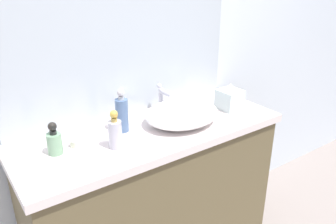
{
  "coord_description": "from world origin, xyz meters",
  "views": [
    {
      "loc": [
        -0.91,
        -0.91,
        1.68
      ],
      "look_at": [
        0.02,
        0.41,
        0.99
      ],
      "focal_mm": 37.05,
      "sensor_mm": 36.0,
      "label": 1
    }
  ],
  "objects_px": {
    "lotion_bottle": "(54,141)",
    "tissue_box": "(230,98)",
    "sink_basin": "(182,113)",
    "soap_dispenser": "(122,113)",
    "perfume_bottle": "(115,132)",
    "candle_jar": "(77,143)"
  },
  "relations": [
    {
      "from": "perfume_bottle",
      "to": "soap_dispenser",
      "type": "bearing_deg",
      "value": 51.28
    },
    {
      "from": "soap_dispenser",
      "to": "lotion_bottle",
      "type": "distance_m",
      "value": 0.35
    },
    {
      "from": "candle_jar",
      "to": "sink_basin",
      "type": "bearing_deg",
      "value": -7.87
    },
    {
      "from": "sink_basin",
      "to": "perfume_bottle",
      "type": "distance_m",
      "value": 0.41
    },
    {
      "from": "lotion_bottle",
      "to": "tissue_box",
      "type": "bearing_deg",
      "value": -3.51
    },
    {
      "from": "soap_dispenser",
      "to": "candle_jar",
      "type": "xyz_separation_m",
      "value": [
        -0.25,
        -0.02,
        -0.08
      ]
    },
    {
      "from": "perfume_bottle",
      "to": "tissue_box",
      "type": "relative_size",
      "value": 1.21
    },
    {
      "from": "soap_dispenser",
      "to": "candle_jar",
      "type": "bearing_deg",
      "value": -175.63
    },
    {
      "from": "soap_dispenser",
      "to": "candle_jar",
      "type": "relative_size",
      "value": 3.77
    },
    {
      "from": "perfume_bottle",
      "to": "tissue_box",
      "type": "distance_m",
      "value": 0.75
    },
    {
      "from": "sink_basin",
      "to": "soap_dispenser",
      "type": "xyz_separation_m",
      "value": [
        -0.3,
        0.09,
        0.04
      ]
    },
    {
      "from": "soap_dispenser",
      "to": "perfume_bottle",
      "type": "xyz_separation_m",
      "value": [
        -0.11,
        -0.13,
        -0.02
      ]
    },
    {
      "from": "lotion_bottle",
      "to": "tissue_box",
      "type": "relative_size",
      "value": 0.99
    },
    {
      "from": "lotion_bottle",
      "to": "soap_dispenser",
      "type": "bearing_deg",
      "value": 4.95
    },
    {
      "from": "sink_basin",
      "to": "perfume_bottle",
      "type": "bearing_deg",
      "value": -174.69
    },
    {
      "from": "sink_basin",
      "to": "candle_jar",
      "type": "xyz_separation_m",
      "value": [
        -0.55,
        0.08,
        -0.04
      ]
    },
    {
      "from": "tissue_box",
      "to": "candle_jar",
      "type": "bearing_deg",
      "value": 175.38
    },
    {
      "from": "sink_basin",
      "to": "soap_dispenser",
      "type": "distance_m",
      "value": 0.32
    },
    {
      "from": "perfume_bottle",
      "to": "lotion_bottle",
      "type": "bearing_deg",
      "value": 157.17
    },
    {
      "from": "sink_basin",
      "to": "candle_jar",
      "type": "bearing_deg",
      "value": 172.13
    },
    {
      "from": "tissue_box",
      "to": "candle_jar",
      "type": "xyz_separation_m",
      "value": [
        -0.89,
        0.07,
        -0.05
      ]
    },
    {
      "from": "sink_basin",
      "to": "soap_dispenser",
      "type": "bearing_deg",
      "value": 162.47
    }
  ]
}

